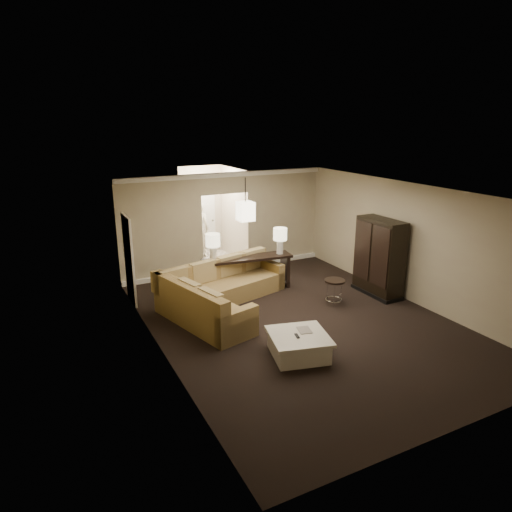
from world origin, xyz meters
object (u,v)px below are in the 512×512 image
coffee_table (299,345)px  drink_table (334,287)px  console_table (248,270)px  sectional_sofa (220,293)px  armoire (379,259)px  person (199,227)px

coffee_table → drink_table: 2.68m
console_table → drink_table: 2.25m
sectional_sofa → armoire: (3.84, -0.92, 0.53)m
armoire → person: size_ratio=0.99×
console_table → armoire: armoire is taller
coffee_table → person: size_ratio=0.66×
drink_table → sectional_sofa: bearing=158.8°
console_table → person: size_ratio=1.20×
console_table → armoire: size_ratio=1.22×
sectional_sofa → console_table: sectional_sofa is taller
console_table → drink_table: (1.42, -1.74, -0.09)m
coffee_table → armoire: (3.38, 1.76, 0.70)m
person → console_table: bearing=106.1°
armoire → drink_table: (-1.34, -0.05, -0.48)m
coffee_table → drink_table: (2.05, 1.71, 0.21)m
armoire → person: bearing=119.4°
drink_table → person: bearing=106.4°
console_table → armoire: 3.26m
console_table → sectional_sofa: bearing=-137.9°
coffee_table → person: 6.86m
console_table → armoire: (2.76, -1.69, 0.39)m
sectional_sofa → armoire: armoire is taller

